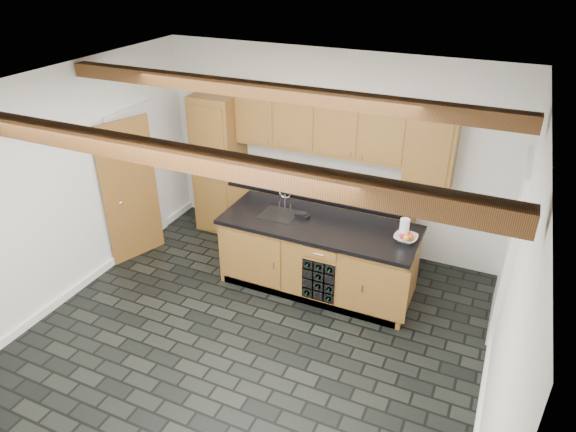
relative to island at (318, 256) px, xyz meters
name	(u,v)px	position (x,y,z in m)	size (l,w,h in m)	color
ground	(251,340)	(-0.31, -1.28, -0.46)	(5.00, 5.00, 0.00)	black
room_shell	(262,200)	(-0.39, -0.75, 1.06)	(5.01, 5.00, 5.00)	white
back_cabinetry	(299,181)	(-0.68, 0.95, 0.51)	(3.65, 0.62, 2.20)	olive
island	(318,256)	(0.00, 0.00, 0.00)	(2.48, 0.96, 0.93)	olive
faucet	(280,211)	(-0.56, 0.05, 0.50)	(0.45, 0.40, 0.34)	black
kitchen_scale	(303,215)	(-0.26, 0.08, 0.49)	(0.20, 0.13, 0.05)	black
fruit_bowl	(406,238)	(1.06, 0.04, 0.50)	(0.27, 0.27, 0.07)	beige
fruit_cluster	(406,236)	(1.06, 0.04, 0.53)	(0.16, 0.17, 0.07)	#C4421A
paper_towel	(404,229)	(1.02, 0.06, 0.60)	(0.11, 0.11, 0.26)	white
mug	(246,169)	(-1.60, 1.05, 0.51)	(0.10, 0.10, 0.09)	white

